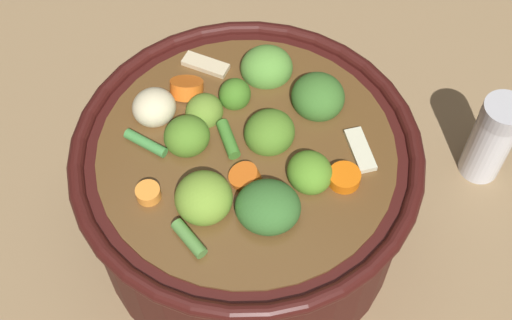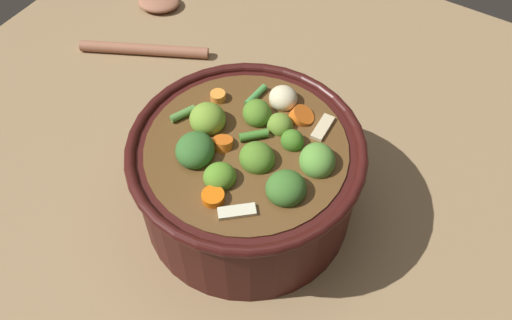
# 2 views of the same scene
# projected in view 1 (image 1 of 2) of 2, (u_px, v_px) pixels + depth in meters

# --- Properties ---
(ground_plane) EXTENTS (1.10, 1.10, 0.00)m
(ground_plane) POSITION_uv_depth(u_px,v_px,m) (248.00, 227.00, 0.63)
(ground_plane) COLOR #8C704C
(cooking_pot) EXTENTS (0.27, 0.27, 0.15)m
(cooking_pot) POSITION_uv_depth(u_px,v_px,m) (247.00, 187.00, 0.58)
(cooking_pot) COLOR #38110F
(cooking_pot) RESTS_ON ground_plane
(salt_shaker) EXTENTS (0.04, 0.04, 0.09)m
(salt_shaker) POSITION_uv_depth(u_px,v_px,m) (492.00, 139.00, 0.63)
(salt_shaker) COLOR silver
(salt_shaker) RESTS_ON ground_plane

